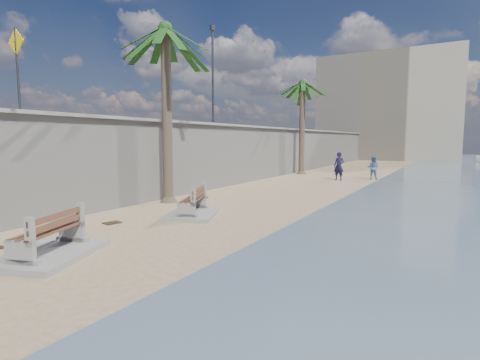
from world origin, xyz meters
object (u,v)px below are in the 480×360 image
at_px(bench_near, 49,238).
at_px(bench_far, 193,204).
at_px(palm_back, 303,84).
at_px(person_b, 373,167).
at_px(palm_mid, 165,31).
at_px(person_a, 339,164).

xyz_separation_m(bench_near, bench_far, (-0.06, 5.49, -0.02)).
bearing_deg(bench_far, palm_back, 98.38).
xyz_separation_m(bench_far, person_b, (3.16, 16.05, 0.46)).
bearing_deg(bench_near, palm_back, 96.55).
bearing_deg(palm_back, palm_mid, -90.46).
bearing_deg(person_b, palm_back, -7.74).
relative_size(bench_near, person_a, 1.33).
relative_size(bench_near, palm_mid, 0.35).
xyz_separation_m(bench_near, person_a, (1.21, 19.84, 0.64)).
bearing_deg(palm_back, person_a, -39.17).
xyz_separation_m(bench_far, palm_mid, (-2.70, 1.83, 6.79)).
bearing_deg(person_a, person_b, 49.86).
relative_size(palm_mid, palm_back, 1.03).
relative_size(bench_far, palm_back, 0.35).
xyz_separation_m(bench_near, palm_back, (-2.64, 22.98, 6.53)).
distance_m(bench_near, palm_back, 24.04).
bearing_deg(person_a, palm_mid, -99.81).
distance_m(bench_far, person_a, 14.43).
distance_m(bench_far, person_b, 16.37).
distance_m(bench_near, palm_mid, 10.34).
bearing_deg(bench_near, palm_mid, 110.69).
relative_size(palm_back, person_b, 4.51).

